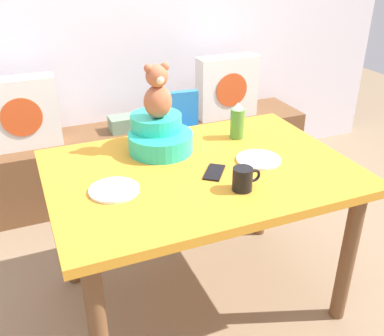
% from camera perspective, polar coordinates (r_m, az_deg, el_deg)
% --- Properties ---
extents(ground_plane, '(8.00, 8.00, 0.00)m').
position_cam_1_polar(ground_plane, '(2.35, 0.98, -16.23)').
color(ground_plane, '#8C7256').
extents(window_bench, '(2.60, 0.44, 0.46)m').
position_cam_1_polar(window_bench, '(3.17, -7.78, 1.12)').
color(window_bench, brown).
rests_on(window_bench, ground_plane).
extents(pillow_floral_left, '(0.44, 0.15, 0.44)m').
position_cam_1_polar(pillow_floral_left, '(2.90, -21.29, 6.59)').
color(pillow_floral_left, white).
rests_on(pillow_floral_left, window_bench).
extents(pillow_floral_right, '(0.44, 0.15, 0.44)m').
position_cam_1_polar(pillow_floral_right, '(3.23, 4.56, 10.39)').
color(pillow_floral_right, white).
rests_on(pillow_floral_right, window_bench).
extents(book_stack, '(0.20, 0.14, 0.10)m').
position_cam_1_polar(book_stack, '(3.05, -8.75, 5.72)').
color(book_stack, gray).
rests_on(book_stack, window_bench).
extents(dining_table, '(1.31, 0.92, 0.74)m').
position_cam_1_polar(dining_table, '(1.96, 1.13, -2.59)').
color(dining_table, orange).
rests_on(dining_table, ground_plane).
extents(highchair, '(0.34, 0.47, 0.79)m').
position_cam_1_polar(highchair, '(2.72, -1.45, 3.63)').
color(highchair, '#2672B2').
rests_on(highchair, ground_plane).
extents(infant_seat_teal, '(0.30, 0.33, 0.16)m').
position_cam_1_polar(infant_seat_teal, '(2.06, -4.28, 4.25)').
color(infant_seat_teal, '#28C6A4').
rests_on(infant_seat_teal, dining_table).
extents(teddy_bear, '(0.13, 0.12, 0.25)m').
position_cam_1_polar(teddy_bear, '(1.99, -4.48, 9.73)').
color(teddy_bear, '#B66140').
rests_on(teddy_bear, infant_seat_teal).
extents(ketchup_bottle, '(0.07, 0.07, 0.18)m').
position_cam_1_polar(ketchup_bottle, '(2.19, 5.90, 6.04)').
color(ketchup_bottle, '#4C8C33').
rests_on(ketchup_bottle, dining_table).
extents(coffee_mug, '(0.12, 0.08, 0.09)m').
position_cam_1_polar(coffee_mug, '(1.73, 6.64, -1.41)').
color(coffee_mug, black).
rests_on(coffee_mug, dining_table).
extents(dinner_plate_near, '(0.20, 0.20, 0.01)m').
position_cam_1_polar(dinner_plate_near, '(1.76, -10.05, -2.82)').
color(dinner_plate_near, white).
rests_on(dinner_plate_near, dining_table).
extents(dinner_plate_far, '(0.20, 0.20, 0.01)m').
position_cam_1_polar(dinner_plate_far, '(1.99, 8.63, 1.09)').
color(dinner_plate_far, white).
rests_on(dinner_plate_far, dining_table).
extents(cell_phone, '(0.14, 0.16, 0.01)m').
position_cam_1_polar(cell_phone, '(1.87, 2.91, -0.55)').
color(cell_phone, black).
rests_on(cell_phone, dining_table).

